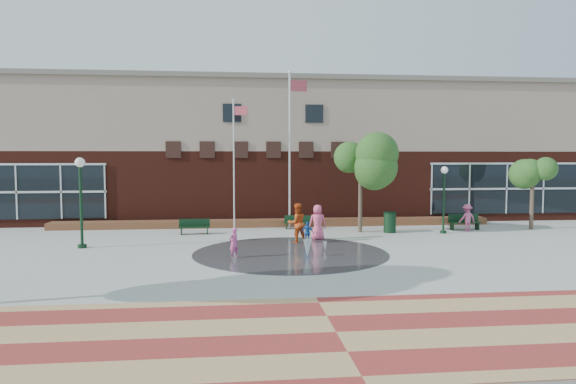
{
  "coord_description": "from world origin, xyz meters",
  "views": [
    {
      "loc": [
        -2.38,
        -18.76,
        4.2
      ],
      "look_at": [
        0.0,
        4.0,
        2.6
      ],
      "focal_mm": 32.0,
      "sensor_mm": 36.0,
      "label": 1
    }
  ],
  "objects": [
    {
      "name": "ground",
      "position": [
        0.0,
        0.0,
        0.0
      ],
      "size": [
        120.0,
        120.0,
        0.0
      ],
      "primitive_type": "plane",
      "color": "#666056",
      "rests_on": "ground"
    },
    {
      "name": "plaza_concrete",
      "position": [
        0.0,
        4.0,
        0.0
      ],
      "size": [
        46.0,
        18.0,
        0.01
      ],
      "primitive_type": "cube",
      "color": "#A8A8A0",
      "rests_on": "ground"
    },
    {
      "name": "paver_band",
      "position": [
        0.0,
        -7.0,
        0.0
      ],
      "size": [
        46.0,
        6.0,
        0.01
      ],
      "primitive_type": "cube",
      "color": "#9B302B",
      "rests_on": "ground"
    },
    {
      "name": "splash_pad",
      "position": [
        0.0,
        3.0,
        0.0
      ],
      "size": [
        8.4,
        8.4,
        0.01
      ],
      "primitive_type": "cylinder",
      "color": "#383A3D",
      "rests_on": "ground"
    },
    {
      "name": "library_building",
      "position": [
        0.0,
        17.48,
        4.64
      ],
      "size": [
        44.4,
        10.4,
        9.2
      ],
      "color": "#4E1C13",
      "rests_on": "ground"
    },
    {
      "name": "flower_bed",
      "position": [
        0.0,
        11.6,
        0.0
      ],
      "size": [
        26.0,
        1.2,
        0.4
      ],
      "primitive_type": "cube",
      "color": "maroon",
      "rests_on": "ground"
    },
    {
      "name": "flagpole_left",
      "position": [
        -2.37,
        10.18,
        4.11
      ],
      "size": [
        0.85,
        0.26,
        7.38
      ],
      "rotation": [
        0.0,
        0.0,
        -0.23
      ],
      "color": "silver",
      "rests_on": "ground"
    },
    {
      "name": "flagpole_right",
      "position": [
        0.85,
        10.68,
        5.06
      ],
      "size": [
        1.11,
        0.24,
        9.06
      ],
      "rotation": [
        0.0,
        0.0,
        0.13
      ],
      "color": "silver",
      "rests_on": "ground"
    },
    {
      "name": "lamp_left",
      "position": [
        -9.32,
        5.27,
        2.57
      ],
      "size": [
        0.44,
        0.44,
        4.14
      ],
      "color": "black",
      "rests_on": "ground"
    },
    {
      "name": "lamp_right",
      "position": [
        8.89,
        7.86,
        2.27
      ],
      "size": [
        0.39,
        0.39,
        3.65
      ],
      "color": "black",
      "rests_on": "ground"
    },
    {
      "name": "bench_left",
      "position": [
        -4.54,
        8.9,
        0.27
      ],
      "size": [
        1.66,
        0.5,
        0.83
      ],
      "rotation": [
        0.0,
        0.0,
        0.03
      ],
      "color": "black",
      "rests_on": "ground"
    },
    {
      "name": "bench_mid",
      "position": [
        1.22,
        10.3,
        0.25
      ],
      "size": [
        1.61,
        0.69,
        0.79
      ],
      "rotation": [
        0.0,
        0.0,
        -0.17
      ],
      "color": "black",
      "rests_on": "ground"
    },
    {
      "name": "bench_right",
      "position": [
        10.63,
        9.0,
        0.29
      ],
      "size": [
        1.79,
        0.51,
        0.9
      ],
      "rotation": [
        0.0,
        0.0,
        -0.01
      ],
      "color": "black",
      "rests_on": "ground"
    },
    {
      "name": "trash_can",
      "position": [
        6.08,
        8.41,
        0.59
      ],
      "size": [
        0.71,
        0.71,
        1.17
      ],
      "color": "black",
      "rests_on": "ground"
    },
    {
      "name": "tree_mid",
      "position": [
        4.5,
        8.76,
        3.77
      ],
      "size": [
        3.07,
        3.07,
        5.18
      ],
      "color": "#413227",
      "rests_on": "ground"
    },
    {
      "name": "tree_small_right",
      "position": [
        14.5,
        8.76,
        3.07
      ],
      "size": [
        2.46,
        2.46,
        4.21
      ],
      "color": "#413227",
      "rests_on": "ground"
    },
    {
      "name": "water_jet_a",
      "position": [
        0.61,
        2.07,
        0.0
      ],
      "size": [
        0.38,
        0.38,
        0.73
      ],
      "primitive_type": "cone",
      "rotation": [
        3.14,
        0.0,
        0.0
      ],
      "color": "white",
      "rests_on": "ground"
    },
    {
      "name": "water_jet_b",
      "position": [
        1.59,
        3.39,
        0.0
      ],
      "size": [
        0.18,
        0.18,
        0.4
      ],
      "primitive_type": "cone",
      "rotation": [
        3.14,
        0.0,
        0.0
      ],
      "color": "white",
      "rests_on": "ground"
    },
    {
      "name": "child_splash",
      "position": [
        -2.43,
        2.17,
        0.64
      ],
      "size": [
        0.55,
        0.55,
        1.28
      ],
      "primitive_type": "imported",
      "rotation": [
        0.0,
        0.0,
        3.91
      ],
      "color": "#DC529A",
      "rests_on": "ground"
    },
    {
      "name": "adult_red",
      "position": [
        0.61,
        5.7,
        0.97
      ],
      "size": [
        1.11,
        0.97,
        1.93
      ],
      "primitive_type": "imported",
      "rotation": [
        0.0,
        0.0,
        3.43
      ],
      "color": "#D54D19",
      "rests_on": "ground"
    },
    {
      "name": "adult_pink",
      "position": [
        1.75,
        6.47,
        0.89
      ],
      "size": [
        0.87,
        0.57,
        1.78
      ],
      "primitive_type": "imported",
      "rotation": [
        0.0,
        0.0,
        3.15
      ],
      "color": "#EF5882",
      "rests_on": "ground"
    },
    {
      "name": "child_blue",
      "position": [
        1.08,
        5.29,
        0.55
      ],
      "size": [
        0.69,
        0.56,
        1.09
      ],
      "primitive_type": "imported",
      "rotation": [
        0.0,
        0.0,
        2.6
      ],
      "color": "#1B509F",
      "rests_on": "ground"
    },
    {
      "name": "person_bench",
      "position": [
        10.5,
        8.42,
        0.77
      ],
      "size": [
        1.09,
        0.75,
        1.54
      ],
      "primitive_type": "imported",
      "rotation": [
        0.0,
        0.0,
        3.34
      ],
      "color": "#C3507F",
      "rests_on": "ground"
    }
  ]
}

